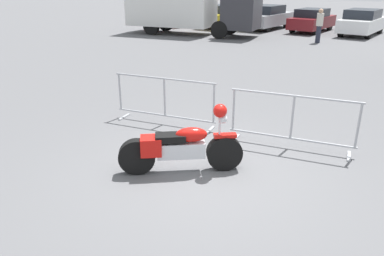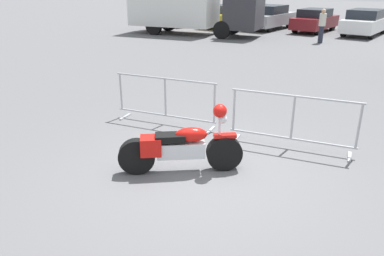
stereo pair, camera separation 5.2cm
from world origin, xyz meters
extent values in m
plane|color=#5B5B5E|center=(0.00, 0.00, 0.00)|extent=(120.00, 120.00, 0.00)
cylinder|color=black|center=(0.22, 0.31, 0.30)|extent=(0.61, 0.48, 0.61)
cylinder|color=black|center=(-1.02, -0.50, 0.30)|extent=(0.61, 0.48, 0.61)
cube|color=silver|center=(-0.40, -0.09, 0.40)|extent=(0.80, 0.63, 0.27)
ellipsoid|color=red|center=(-0.26, 0.00, 0.67)|extent=(0.58, 0.50, 0.25)
cube|color=black|center=(-0.55, -0.19, 0.63)|extent=(0.56, 0.49, 0.11)
cube|color=red|center=(-0.82, -0.36, 0.50)|extent=(0.45, 0.44, 0.30)
cube|color=red|center=(0.22, 0.31, 0.63)|extent=(0.39, 0.32, 0.06)
cylinder|color=silver|center=(0.14, 0.25, 0.76)|extent=(0.05, 0.05, 0.43)
sphere|color=silver|center=(0.18, 0.28, 0.92)|extent=(0.15, 0.15, 0.15)
sphere|color=red|center=(0.14, 0.25, 1.07)|extent=(0.23, 0.23, 0.23)
cylinder|color=#9EA0A5|center=(-1.81, 1.71, 1.05)|extent=(2.40, 0.24, 0.04)
cylinder|color=#9EA0A5|center=(-1.81, 1.71, 0.20)|extent=(2.40, 0.24, 0.04)
cylinder|color=#9EA0A5|center=(-2.96, 1.61, 0.62)|extent=(0.05, 0.05, 0.85)
cylinder|color=#9EA0A5|center=(-1.81, 1.71, 0.62)|extent=(0.05, 0.05, 0.85)
cylinder|color=#9EA0A5|center=(-0.66, 1.81, 0.62)|extent=(0.05, 0.05, 0.85)
cube|color=#9EA0A5|center=(-2.89, 1.62, 0.01)|extent=(0.10, 0.44, 0.03)
cube|color=#9EA0A5|center=(-0.73, 1.80, 0.01)|extent=(0.10, 0.44, 0.03)
cylinder|color=#9EA0A5|center=(1.00, 1.71, 1.05)|extent=(2.40, 0.24, 0.04)
cylinder|color=#9EA0A5|center=(1.00, 1.71, 0.20)|extent=(2.40, 0.24, 0.04)
cylinder|color=#9EA0A5|center=(-0.15, 1.61, 0.62)|extent=(0.05, 0.05, 0.85)
cylinder|color=#9EA0A5|center=(1.00, 1.71, 0.62)|extent=(0.05, 0.05, 0.85)
cylinder|color=#9EA0A5|center=(2.15, 1.81, 0.62)|extent=(0.05, 0.05, 0.85)
cube|color=#9EA0A5|center=(-0.08, 1.62, 0.01)|extent=(0.10, 0.44, 0.03)
cube|color=#9EA0A5|center=(2.08, 1.80, 0.01)|extent=(0.10, 0.44, 0.03)
cube|color=silver|center=(-9.36, 14.94, 1.73)|extent=(5.17, 2.70, 2.50)
cube|color=#2D2D33|center=(-5.07, 15.29, 1.43)|extent=(1.97, 2.32, 1.90)
cylinder|color=black|center=(-6.08, 16.17, 0.48)|extent=(0.98, 0.36, 0.96)
cylinder|color=black|center=(-5.92, 14.25, 0.48)|extent=(0.98, 0.36, 0.96)
cylinder|color=black|center=(-10.28, 15.83, 0.48)|extent=(0.98, 0.36, 0.96)
cylinder|color=black|center=(-10.12, 13.90, 0.48)|extent=(0.98, 0.36, 0.96)
cube|color=#B21E19|center=(-10.68, 19.56, 0.64)|extent=(2.56, 4.73, 0.73)
cube|color=#1E232B|center=(-10.70, 19.41, 1.26)|extent=(2.04, 2.55, 0.52)
cylinder|color=black|center=(-11.19, 21.10, 0.33)|extent=(0.34, 0.70, 0.67)
cylinder|color=black|center=(-9.68, 20.84, 0.33)|extent=(0.34, 0.70, 0.67)
cylinder|color=black|center=(-11.67, 18.28, 0.33)|extent=(0.34, 0.70, 0.67)
cylinder|color=black|center=(-10.16, 18.02, 0.33)|extent=(0.34, 0.70, 0.67)
cube|color=yellow|center=(-7.79, 19.34, 0.61)|extent=(2.47, 4.56, 0.70)
cube|color=#1E232B|center=(-7.82, 19.19, 1.22)|extent=(1.97, 2.45, 0.50)
cylinder|color=black|center=(-8.29, 20.83, 0.32)|extent=(0.33, 0.67, 0.64)
cylinder|color=black|center=(-6.83, 20.58, 0.32)|extent=(0.33, 0.67, 0.64)
cylinder|color=black|center=(-8.76, 18.10, 0.32)|extent=(0.33, 0.67, 0.64)
cylinder|color=black|center=(-7.30, 17.85, 0.32)|extent=(0.33, 0.67, 0.64)
cube|color=#B7BABF|center=(-4.91, 19.71, 0.63)|extent=(2.53, 4.68, 0.72)
cube|color=#1E232B|center=(-4.94, 19.56, 1.25)|extent=(2.02, 2.52, 0.52)
cylinder|color=black|center=(-5.42, 21.24, 0.33)|extent=(0.34, 0.69, 0.66)
cylinder|color=black|center=(-3.92, 20.99, 0.33)|extent=(0.34, 0.69, 0.66)
cylinder|color=black|center=(-5.90, 18.44, 0.33)|extent=(0.34, 0.69, 0.66)
cylinder|color=black|center=(-4.40, 18.19, 0.33)|extent=(0.34, 0.69, 0.66)
cube|color=maroon|center=(-2.03, 19.71, 0.58)|extent=(2.32, 4.30, 0.66)
cube|color=#1E232B|center=(-2.05, 19.57, 1.15)|extent=(1.86, 2.31, 0.47)
cylinder|color=black|center=(-2.50, 21.11, 0.30)|extent=(0.31, 0.63, 0.61)
cylinder|color=black|center=(-1.12, 20.87, 0.30)|extent=(0.31, 0.63, 0.61)
cylinder|color=black|center=(-2.94, 18.54, 0.30)|extent=(0.31, 0.63, 0.61)
cylinder|color=black|center=(-1.56, 18.30, 0.30)|extent=(0.31, 0.63, 0.61)
cube|color=white|center=(0.85, 19.45, 0.61)|extent=(2.46, 4.55, 0.70)
cube|color=#1E232B|center=(0.83, 19.30, 1.21)|extent=(1.96, 2.45, 0.50)
cylinder|color=black|center=(0.36, 20.93, 0.32)|extent=(0.33, 0.67, 0.64)
cylinder|color=black|center=(1.81, 20.68, 0.32)|extent=(0.33, 0.67, 0.64)
cylinder|color=black|center=(-0.11, 18.21, 0.32)|extent=(0.33, 0.67, 0.64)
cylinder|color=black|center=(1.34, 17.96, 0.32)|extent=(0.33, 0.67, 0.64)
cylinder|color=#262838|center=(-0.87, 15.29, 0.42)|extent=(0.34, 0.34, 0.85)
cylinder|color=beige|center=(-0.87, 15.29, 1.16)|extent=(0.48, 0.48, 0.62)
sphere|color=tan|center=(-0.87, 15.29, 1.58)|extent=(0.22, 0.22, 0.22)
camera|label=1|loc=(2.36, -5.05, 3.05)|focal=35.00mm
camera|label=2|loc=(2.41, -5.02, 3.05)|focal=35.00mm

